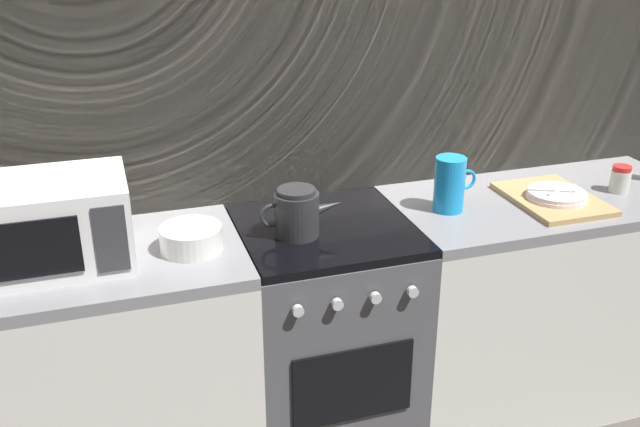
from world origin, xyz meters
name	(u,v)px	position (x,y,z in m)	size (l,w,h in m)	color
back_wall	(298,117)	(0.00, 0.32, 1.20)	(3.60, 0.05, 2.40)	#A39989
counter_left	(70,382)	(-0.90, 0.00, 0.45)	(1.20, 0.60, 0.90)	silver
stove_unit	(325,337)	(0.00, 0.00, 0.45)	(0.60, 0.63, 0.90)	#4C4C51
counter_right	(536,299)	(0.90, 0.00, 0.45)	(1.20, 0.60, 0.90)	silver
microwave	(52,223)	(-0.88, -0.01, 1.04)	(0.46, 0.35, 0.27)	white
kettle	(297,213)	(-0.11, -0.04, 0.98)	(0.28, 0.15, 0.17)	#262628
mixing_bowl	(191,238)	(-0.47, -0.04, 0.94)	(0.20, 0.20, 0.08)	silver
pitcher	(450,184)	(0.47, 0.00, 1.00)	(0.16, 0.11, 0.20)	#198CD8
dish_pile	(554,197)	(0.88, -0.05, 0.92)	(0.30, 0.40, 0.06)	tan
spice_jar	(620,179)	(1.18, -0.04, 0.95)	(0.08, 0.08, 0.10)	silver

